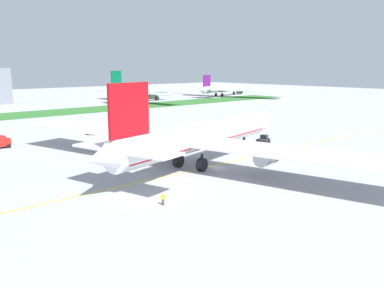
% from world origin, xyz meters
% --- Properties ---
extents(ground_plane, '(600.00, 600.00, 0.00)m').
position_xyz_m(ground_plane, '(0.00, 0.00, 0.00)').
color(ground_plane, '#9E9EA3').
rests_on(ground_plane, ground).
extents(apron_taxi_line, '(280.00, 0.36, 0.01)m').
position_xyz_m(apron_taxi_line, '(0.00, 1.91, 0.00)').
color(apron_taxi_line, yellow).
rests_on(apron_taxi_line, ground).
extents(grass_median_strip, '(320.00, 24.00, 0.10)m').
position_xyz_m(grass_median_strip, '(0.00, 111.70, 0.05)').
color(grass_median_strip, '#2D6628').
rests_on(grass_median_strip, ground).
extents(airliner_foreground, '(54.85, 89.32, 16.52)m').
position_xyz_m(airliner_foreground, '(-1.63, 3.63, 5.61)').
color(airliner_foreground, white).
rests_on(airliner_foreground, ground).
extents(pushback_tug, '(5.52, 3.17, 2.10)m').
position_xyz_m(pushback_tug, '(26.61, 10.14, 0.95)').
color(pushback_tug, '#26262B').
rests_on(pushback_tug, ground).
extents(ground_crew_wingwalker_port, '(0.49, 0.49, 1.70)m').
position_xyz_m(ground_crew_wingwalker_port, '(-20.87, -9.75, 1.03)').
color(ground_crew_wingwalker_port, black).
rests_on(ground_crew_wingwalker_port, ground).
extents(service_truck_fuel_bowser, '(5.34, 4.05, 2.60)m').
position_xyz_m(service_truck_fuel_bowser, '(2.86, 51.30, 1.43)').
color(service_truck_fuel_bowser, yellow).
rests_on(service_truck_fuel_bowser, ground).
extents(parked_airliner_far_right, '(42.28, 65.19, 16.57)m').
position_xyz_m(parked_airliner_far_right, '(73.58, 131.09, 5.61)').
color(parked_airliner_far_right, white).
rests_on(parked_airliner_far_right, ground).
extents(parked_airliner_far_outer, '(49.68, 81.99, 13.71)m').
position_xyz_m(parked_airliner_far_outer, '(136.23, 129.69, 4.66)').
color(parked_airliner_far_outer, white).
rests_on(parked_airliner_far_outer, ground).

